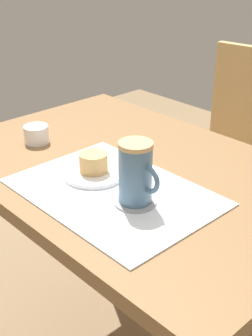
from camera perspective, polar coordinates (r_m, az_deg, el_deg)
The scene contains 8 objects.
dining_table at distance 1.25m, azimuth 0.70°, elevation -4.07°, with size 1.02×0.68×0.76m.
wooden_chair at distance 1.82m, azimuth 13.64°, elevation 0.28°, with size 0.47×0.47×0.93m.
placemat at distance 1.08m, azimuth -1.55°, elevation -2.93°, with size 0.46×0.33×0.00m, color white.
pastry_plate at distance 1.15m, azimuth -3.94°, elevation -0.62°, with size 0.15×0.15×0.01m, color white.
pastry at distance 1.13m, azimuth -3.99°, elevation 0.70°, with size 0.07×0.07×0.05m, color #E0A860.
coffee_coaster at distance 1.03m, azimuth 1.11°, elevation -4.09°, with size 0.10×0.10×0.01m, color #99999E.
coffee_mug at distance 1.00m, azimuth 1.23°, elevation -0.57°, with size 0.11×0.07×0.14m.
sugar_bowl at distance 1.35m, azimuth -10.88°, elevation 4.06°, with size 0.07×0.07×0.05m, color white.
Camera 1 is at (0.77, -0.74, 1.30)m, focal length 50.00 mm.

